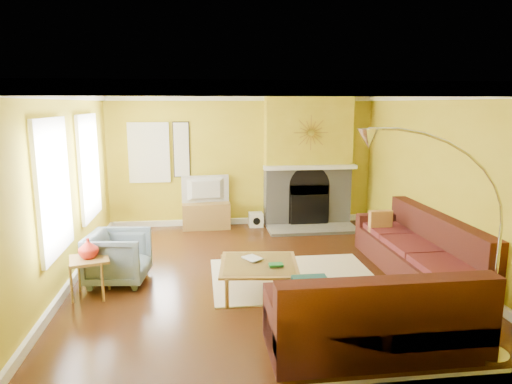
{
  "coord_description": "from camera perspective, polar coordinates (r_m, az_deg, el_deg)",
  "views": [
    {
      "loc": [
        -0.9,
        -6.44,
        2.53
      ],
      "look_at": [
        -0.04,
        0.4,
        1.19
      ],
      "focal_mm": 32.0,
      "sensor_mm": 36.0,
      "label": 1
    }
  ],
  "objects": [
    {
      "name": "floor",
      "position": [
        6.98,
        0.74,
        -10.31
      ],
      "size": [
        5.5,
        6.0,
        0.02
      ],
      "primitive_type": "cube",
      "color": "#4F2810",
      "rests_on": "ground"
    },
    {
      "name": "ceiling",
      "position": [
        6.5,
        0.8,
        12.62
      ],
      "size": [
        5.5,
        6.0,
        0.02
      ],
      "primitive_type": "cube",
      "color": "white",
      "rests_on": "ground"
    },
    {
      "name": "wall_back",
      "position": [
        9.56,
        -1.72,
        3.93
      ],
      "size": [
        5.5,
        0.02,
        2.7
      ],
      "primitive_type": "cube",
      "color": "gold",
      "rests_on": "ground"
    },
    {
      "name": "wall_front",
      "position": [
        3.74,
        7.22,
        -7.46
      ],
      "size": [
        5.5,
        0.02,
        2.7
      ],
      "primitive_type": "cube",
      "color": "gold",
      "rests_on": "ground"
    },
    {
      "name": "wall_left",
      "position": [
        6.8,
        -22.92,
        0.16
      ],
      "size": [
        0.02,
        6.0,
        2.7
      ],
      "primitive_type": "cube",
      "color": "gold",
      "rests_on": "ground"
    },
    {
      "name": "wall_right",
      "position": [
        7.5,
        22.15,
        1.16
      ],
      "size": [
        0.02,
        6.0,
        2.7
      ],
      "primitive_type": "cube",
      "color": "gold",
      "rests_on": "ground"
    },
    {
      "name": "baseboard",
      "position": [
        6.95,
        0.74,
        -9.78
      ],
      "size": [
        5.5,
        6.0,
        0.12
      ],
      "primitive_type": null,
      "color": "white",
      "rests_on": "floor"
    },
    {
      "name": "crown_molding",
      "position": [
        6.5,
        0.8,
        12.0
      ],
      "size": [
        5.5,
        6.0,
        0.12
      ],
      "primitive_type": null,
      "color": "white",
      "rests_on": "ceiling"
    },
    {
      "name": "window_left_near",
      "position": [
        8.02,
        -20.26,
        2.96
      ],
      "size": [
        0.06,
        1.22,
        1.72
      ],
      "primitive_type": "cube",
      "color": "white",
      "rests_on": "wall_left"
    },
    {
      "name": "window_left_far",
      "position": [
        6.2,
        -24.13,
        0.5
      ],
      "size": [
        0.06,
        1.22,
        1.72
      ],
      "primitive_type": "cube",
      "color": "white",
      "rests_on": "wall_left"
    },
    {
      "name": "window_back",
      "position": [
        9.5,
        -13.22,
        4.81
      ],
      "size": [
        0.82,
        0.06,
        1.22
      ],
      "primitive_type": "cube",
      "color": "white",
      "rests_on": "wall_back"
    },
    {
      "name": "wall_art",
      "position": [
        9.46,
        -9.3,
        5.24
      ],
      "size": [
        0.34,
        0.04,
        1.14
      ],
      "primitive_type": "cube",
      "color": "white",
      "rests_on": "wall_back"
    },
    {
      "name": "fireplace",
      "position": [
        9.58,
        6.48,
        3.88
      ],
      "size": [
        1.8,
        0.4,
        2.7
      ],
      "primitive_type": null,
      "color": "gray",
      "rests_on": "floor"
    },
    {
      "name": "mantel",
      "position": [
        9.36,
        6.81,
        3.09
      ],
      "size": [
        1.92,
        0.22,
        0.08
      ],
      "primitive_type": "cube",
      "color": "white",
      "rests_on": "fireplace"
    },
    {
      "name": "hearth",
      "position": [
        9.32,
        7.1,
        -4.63
      ],
      "size": [
        1.8,
        0.7,
        0.06
      ],
      "primitive_type": "cube",
      "color": "gray",
      "rests_on": "floor"
    },
    {
      "name": "sunburst",
      "position": [
        9.3,
        6.89,
        7.37
      ],
      "size": [
        0.7,
        0.04,
        0.7
      ],
      "primitive_type": null,
      "color": "olive",
      "rests_on": "fireplace"
    },
    {
      "name": "rug",
      "position": [
        6.87,
        4.77,
        -10.56
      ],
      "size": [
        2.4,
        1.8,
        0.02
      ],
      "primitive_type": "cube",
      "color": "beige",
      "rests_on": "floor"
    },
    {
      "name": "sectional_sofa",
      "position": [
        6.41,
        13.03,
        -8.2
      ],
      "size": [
        2.99,
        3.86,
        0.9
      ],
      "primitive_type": null,
      "color": "#4A1D17",
      "rests_on": "floor"
    },
    {
      "name": "coffee_table",
      "position": [
        6.31,
        0.37,
        -10.61
      ],
      "size": [
        1.15,
        1.15,
        0.41
      ],
      "primitive_type": null,
      "rotation": [
        0.0,
        0.0,
        -0.11
      ],
      "color": "white",
      "rests_on": "floor"
    },
    {
      "name": "media_console",
      "position": [
        9.43,
        -6.21,
        -2.94
      ],
      "size": [
        0.96,
        0.43,
        0.53
      ],
      "primitive_type": "cube",
      "color": "olive",
      "rests_on": "floor"
    },
    {
      "name": "tv",
      "position": [
        9.31,
        -6.28,
        0.3
      ],
      "size": [
        0.97,
        0.23,
        0.56
      ],
      "primitive_type": "imported",
      "rotation": [
        0.0,
        0.0,
        3.25
      ],
      "color": "black",
      "rests_on": "media_console"
    },
    {
      "name": "subwoofer",
      "position": [
        9.54,
        -0.03,
        -3.46
      ],
      "size": [
        0.29,
        0.29,
        0.29
      ],
      "primitive_type": "cube",
      "color": "white",
      "rests_on": "floor"
    },
    {
      "name": "armchair",
      "position": [
        6.85,
        -16.79,
        -7.8
      ],
      "size": [
        0.91,
        0.89,
        0.75
      ],
      "primitive_type": "imported",
      "rotation": [
        0.0,
        0.0,
        1.45
      ],
      "color": "slate",
      "rests_on": "floor"
    },
    {
      "name": "side_table",
      "position": [
        6.52,
        -19.99,
        -9.97
      ],
      "size": [
        0.59,
        0.59,
        0.53
      ],
      "primitive_type": null,
      "rotation": [
        0.0,
        0.0,
        0.27
      ],
      "color": "olive",
      "rests_on": "floor"
    },
    {
      "name": "vase",
      "position": [
        6.39,
        -20.23,
        -6.61
      ],
      "size": [
        0.29,
        0.29,
        0.27
      ],
      "primitive_type": "imported",
      "rotation": [
        0.0,
        0.0,
        0.12
      ],
      "color": "red",
      "rests_on": "side_table"
    },
    {
      "name": "book",
      "position": [
        6.31,
        -1.17,
        -8.49
      ],
      "size": [
        0.31,
        0.33,
        0.03
      ],
      "primitive_type": "imported",
      "rotation": [
        0.0,
        0.0,
        0.55
      ],
      "color": "white",
      "rests_on": "coffee_table"
    },
    {
      "name": "arc_lamp",
      "position": [
        4.69,
        21.8,
        -6.87
      ],
      "size": [
        1.45,
        0.36,
        2.3
      ],
      "primitive_type": null,
      "color": "silver",
      "rests_on": "floor"
    }
  ]
}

